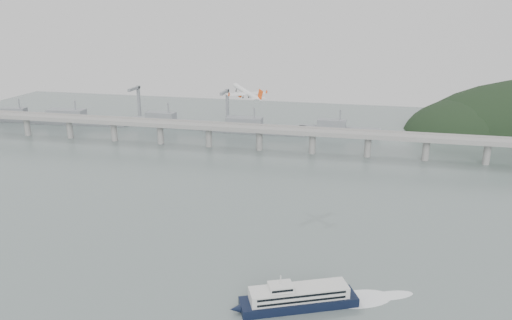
# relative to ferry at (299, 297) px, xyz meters

# --- Properties ---
(ground) EXTENTS (900.00, 900.00, 0.00)m
(ground) POSITION_rel_ferry_xyz_m (-43.21, 46.66, -4.51)
(ground) COLOR slate
(ground) RESTS_ON ground
(bridge) EXTENTS (800.00, 22.00, 23.90)m
(bridge) POSITION_rel_ferry_xyz_m (-44.36, 246.66, 13.14)
(bridge) COLOR gray
(bridge) RESTS_ON ground
(distant_fleet) EXTENTS (453.00, 60.90, 40.00)m
(distant_fleet) POSITION_rel_ferry_xyz_m (-198.57, 311.74, 1.71)
(distant_fleet) COLOR slate
(distant_fleet) RESTS_ON ground
(ferry) EXTENTS (82.97, 43.06, 16.64)m
(ferry) POSITION_rel_ferry_xyz_m (0.00, 0.00, 0.00)
(ferry) COLOR black
(ferry) RESTS_ON ground
(airliner) EXTENTS (29.29, 27.65, 10.80)m
(airliner) POSITION_rel_ferry_xyz_m (-56.14, 129.66, 70.03)
(airliner) COLOR white
(airliner) RESTS_ON ground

